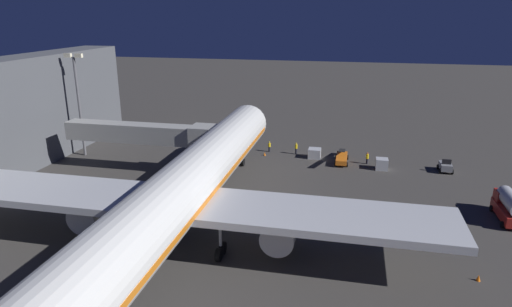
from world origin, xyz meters
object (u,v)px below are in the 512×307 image
at_px(jet_bridge, 151,134).
at_px(ground_crew_near_nose_gear, 367,158).
at_px(fuel_tanker, 509,206).
at_px(baggage_container_near_belt, 382,164).
at_px(airliner_at_gate, 175,199).
at_px(ground_crew_by_belt_loader, 269,146).
at_px(pushback_tug, 445,166).
at_px(traffic_cone_nose_starboard, 238,152).
at_px(apron_floodlight_mast, 78,97).
at_px(traffic_cone_wingtip_svc_side, 478,278).
at_px(baggage_container_mid_row, 315,153).
at_px(belt_loader, 342,157).
at_px(ground_crew_marshaller_fwd, 296,148).
at_px(traffic_cone_nose_port, 265,154).

xyz_separation_m(jet_bridge, ground_crew_near_nose_gear, (-29.53, -9.90, -4.56)).
xyz_separation_m(fuel_tanker, baggage_container_near_belt, (12.58, -13.79, -0.84)).
xyz_separation_m(airliner_at_gate, ground_crew_by_belt_loader, (-2.56, -32.73, -4.47)).
relative_size(airliner_at_gate, pushback_tug, 24.50).
xyz_separation_m(ground_crew_near_nose_gear, traffic_cone_nose_starboard, (20.04, -0.75, -0.70)).
relative_size(apron_floodlight_mast, traffic_cone_wingtip_svc_side, 28.60).
distance_m(jet_bridge, baggage_container_near_belt, 32.85).
height_order(pushback_tug, traffic_cone_nose_starboard, pushback_tug).
distance_m(baggage_container_near_belt, baggage_container_mid_row, 10.38).
bearing_deg(fuel_tanker, belt_loader, -40.39).
height_order(apron_floodlight_mast, ground_crew_marshaller_fwd, apron_floodlight_mast).
height_order(fuel_tanker, ground_crew_marshaller_fwd, fuel_tanker).
bearing_deg(traffic_cone_nose_port, ground_crew_near_nose_gear, 177.26).
bearing_deg(pushback_tug, ground_crew_marshaller_fwd, -9.33).
bearing_deg(baggage_container_mid_row, traffic_cone_nose_port, 3.41).
xyz_separation_m(belt_loader, ground_crew_by_belt_loader, (11.58, -3.06, 0.10)).
height_order(ground_crew_near_nose_gear, traffic_cone_nose_starboard, ground_crew_near_nose_gear).
height_order(fuel_tanker, pushback_tug, fuel_tanker).
distance_m(belt_loader, ground_crew_by_belt_loader, 11.98).
relative_size(baggage_container_mid_row, traffic_cone_wingtip_svc_side, 3.43).
bearing_deg(airliner_at_gate, ground_crew_near_nose_gear, -120.82).
distance_m(baggage_container_near_belt, traffic_cone_wingtip_svc_side, 27.74).
bearing_deg(pushback_tug, belt_loader, -3.37).
bearing_deg(apron_floodlight_mast, traffic_cone_wingtip_svc_side, 155.34).
bearing_deg(fuel_tanker, ground_crew_marshaller_fwd, -35.62).
xyz_separation_m(apron_floodlight_mast, baggage_container_mid_row, (-35.46, -6.29, -8.53)).
relative_size(jet_bridge, ground_crew_marshaller_fwd, 11.50).
relative_size(ground_crew_near_nose_gear, traffic_cone_wingtip_svc_side, 3.23).
bearing_deg(pushback_tug, baggage_container_near_belt, 5.96).
height_order(belt_loader, ground_crew_by_belt_loader, belt_loader).
relative_size(belt_loader, traffic_cone_wingtip_svc_side, 15.79).
distance_m(pushback_tug, ground_crew_by_belt_loader, 26.30).
xyz_separation_m(jet_bridge, ground_crew_marshaller_fwd, (-18.63, -12.37, -4.49)).
distance_m(apron_floodlight_mast, ground_crew_near_nose_gear, 44.42).
height_order(belt_loader, pushback_tug, belt_loader).
relative_size(pushback_tug, baggage_container_near_belt, 1.54).
distance_m(belt_loader, ground_crew_marshaller_fwd, 7.69).
bearing_deg(apron_floodlight_mast, belt_loader, -173.03).
height_order(traffic_cone_nose_starboard, traffic_cone_wingtip_svc_side, same).
bearing_deg(baggage_container_near_belt, apron_floodlight_mast, 3.89).
bearing_deg(pushback_tug, traffic_cone_nose_port, -3.98).
relative_size(pushback_tug, traffic_cone_nose_starboard, 4.73).
height_order(ground_crew_by_belt_loader, traffic_cone_nose_starboard, ground_crew_by_belt_loader).
bearing_deg(traffic_cone_wingtip_svc_side, traffic_cone_nose_port, -50.75).
distance_m(belt_loader, fuel_tanker, 24.02).
distance_m(belt_loader, ground_crew_near_nose_gear, 3.71).
bearing_deg(fuel_tanker, ground_crew_by_belt_loader, -31.94).
height_order(ground_crew_marshaller_fwd, traffic_cone_wingtip_svc_side, ground_crew_marshaller_fwd).
xyz_separation_m(jet_bridge, baggage_container_near_belt, (-31.53, -7.90, -4.73)).
bearing_deg(belt_loader, ground_crew_by_belt_loader, -14.80).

